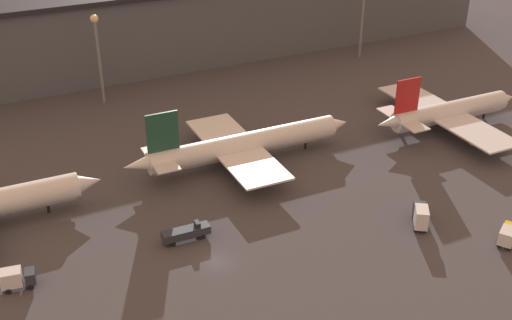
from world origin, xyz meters
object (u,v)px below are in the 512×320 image
at_px(service_vehicle_1, 508,234).
at_px(service_vehicle_4, 421,215).
at_px(service_vehicle_2, 186,232).
at_px(service_vehicle_3, 17,278).
at_px(airplane_2, 448,112).
at_px(airplane_1, 243,145).

height_order(service_vehicle_1, service_vehicle_4, service_vehicle_4).
xyz_separation_m(service_vehicle_2, service_vehicle_3, (-25.55, -0.34, 0.37)).
relative_size(airplane_2, service_vehicle_3, 7.34).
distance_m(airplane_2, service_vehicle_4, 39.85).
relative_size(airplane_2, service_vehicle_4, 6.40).
xyz_separation_m(airplane_1, service_vehicle_2, (-18.76, -18.99, -2.39)).
relative_size(airplane_1, service_vehicle_4, 8.17).
xyz_separation_m(airplane_1, airplane_2, (45.69, -5.08, -0.16)).
relative_size(service_vehicle_2, service_vehicle_4, 1.36).
bearing_deg(airplane_2, airplane_1, 174.63).
xyz_separation_m(airplane_1, service_vehicle_4, (16.56, -32.23, -1.68)).
bearing_deg(airplane_2, service_vehicle_3, -170.03).
height_order(service_vehicle_1, service_vehicle_3, service_vehicle_3).
distance_m(service_vehicle_1, service_vehicle_3, 73.63).
xyz_separation_m(airplane_2, service_vehicle_1, (-19.96, -36.95, -1.95)).
distance_m(airplane_2, service_vehicle_2, 65.97).
bearing_deg(service_vehicle_1, airplane_2, 29.04).
bearing_deg(service_vehicle_2, service_vehicle_3, -177.05).
xyz_separation_m(airplane_2, service_vehicle_2, (-64.45, -13.90, -2.23)).
xyz_separation_m(airplane_2, service_vehicle_3, (-90.00, -14.25, -1.86)).
relative_size(airplane_1, airplane_2, 1.28).
bearing_deg(service_vehicle_4, airplane_1, 61.40).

